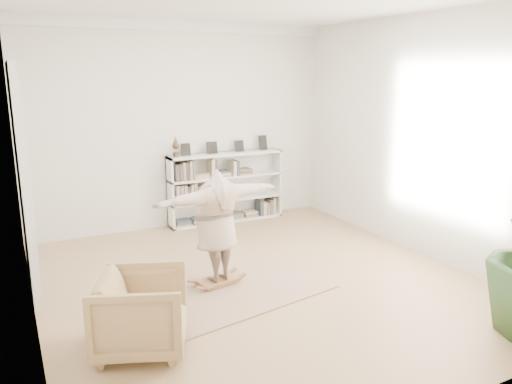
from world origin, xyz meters
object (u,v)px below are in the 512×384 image
bookshelf (226,188)px  rocker_board (217,281)px  armchair (141,312)px  person (216,223)px

bookshelf → rocker_board: bookshelf is taller
armchair → rocker_board: bearing=-27.8°
rocker_board → person: size_ratio=0.31×
armchair → bookshelf: bearing=-12.7°
armchair → person: size_ratio=0.49×
person → bookshelf: bearing=-125.9°
armchair → person: person is taller
rocker_board → person: bearing=0.0°
bookshelf → armchair: 4.58m
bookshelf → rocker_board: (-1.30, -2.69, -0.57)m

